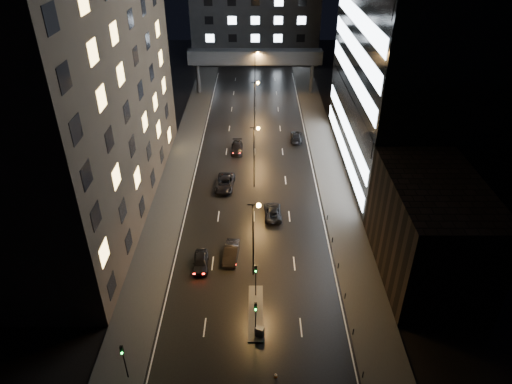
# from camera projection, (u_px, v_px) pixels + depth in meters

# --- Properties ---
(ground) EXTENTS (160.00, 160.00, 0.00)m
(ground) POSITION_uv_depth(u_px,v_px,m) (254.00, 152.00, 81.19)
(ground) COLOR black
(ground) RESTS_ON ground
(sidewalk_left) EXTENTS (5.00, 110.00, 0.15)m
(sidewalk_left) POSITION_uv_depth(u_px,v_px,m) (180.00, 165.00, 76.94)
(sidewalk_left) COLOR #383533
(sidewalk_left) RESTS_ON ground
(sidewalk_right) EXTENTS (5.00, 110.00, 0.15)m
(sidewalk_right) POSITION_uv_depth(u_px,v_px,m) (328.00, 165.00, 76.90)
(sidewalk_right) COLOR #383533
(sidewalk_right) RESTS_ON ground
(building_left) EXTENTS (15.00, 48.00, 40.00)m
(building_left) POSITION_uv_depth(u_px,v_px,m) (74.00, 67.00, 57.04)
(building_left) COLOR #2D2319
(building_left) RESTS_ON ground
(building_right_low) EXTENTS (10.00, 18.00, 12.00)m
(building_right_low) POSITION_uv_depth(u_px,v_px,m) (429.00, 229.00, 51.72)
(building_right_low) COLOR black
(building_right_low) RESTS_ON ground
(building_right_glass) EXTENTS (20.00, 36.00, 45.00)m
(building_right_glass) POSITION_uv_depth(u_px,v_px,m) (427.00, 25.00, 65.80)
(building_right_glass) COLOR black
(building_right_glass) RESTS_ON ground
(building_far) EXTENTS (34.00, 14.00, 25.00)m
(building_far) POSITION_uv_depth(u_px,v_px,m) (255.00, 13.00, 123.65)
(building_far) COLOR #333335
(building_far) RESTS_ON ground
(skybridge) EXTENTS (30.00, 3.00, 10.00)m
(skybridge) POSITION_uv_depth(u_px,v_px,m) (255.00, 57.00, 102.16)
(skybridge) COLOR #333335
(skybridge) RESTS_ON ground
(median_island) EXTENTS (1.60, 8.00, 0.15)m
(median_island) POSITION_uv_depth(u_px,v_px,m) (256.00, 312.00, 48.98)
(median_island) COLOR #383533
(median_island) RESTS_ON ground
(traffic_signal_near) EXTENTS (0.28, 0.34, 4.40)m
(traffic_signal_near) POSITION_uv_depth(u_px,v_px,m) (256.00, 275.00, 49.48)
(traffic_signal_near) COLOR black
(traffic_signal_near) RESTS_ON median_island
(traffic_signal_far) EXTENTS (0.28, 0.34, 4.40)m
(traffic_signal_far) POSITION_uv_depth(u_px,v_px,m) (256.00, 314.00, 44.82)
(traffic_signal_far) COLOR black
(traffic_signal_far) RESTS_ON median_island
(traffic_signal_corner) EXTENTS (0.28, 0.34, 4.40)m
(traffic_signal_corner) POSITION_uv_depth(u_px,v_px,m) (124.00, 357.00, 40.69)
(traffic_signal_corner) COLOR black
(traffic_signal_corner) RESTS_ON ground
(bollard_row) EXTENTS (0.12, 25.12, 0.90)m
(bollard_row) POSITION_uv_depth(u_px,v_px,m) (342.00, 281.00, 52.57)
(bollard_row) COLOR black
(bollard_row) RESTS_ON ground
(streetlight_near) EXTENTS (1.45, 0.50, 10.15)m
(streetlight_near) POSITION_uv_depth(u_px,v_px,m) (255.00, 231.00, 50.64)
(streetlight_near) COLOR black
(streetlight_near) RESTS_ON ground
(streetlight_mid_a) EXTENTS (1.45, 0.50, 10.15)m
(streetlight_mid_a) POSITION_uv_depth(u_px,v_px,m) (255.00, 149.00, 67.57)
(streetlight_mid_a) COLOR black
(streetlight_mid_a) RESTS_ON ground
(streetlight_mid_b) EXTENTS (1.45, 0.50, 10.15)m
(streetlight_mid_b) POSITION_uv_depth(u_px,v_px,m) (255.00, 101.00, 84.51)
(streetlight_mid_b) COLOR black
(streetlight_mid_b) RESTS_ON ground
(streetlight_far) EXTENTS (1.45, 0.50, 10.15)m
(streetlight_far) POSITION_uv_depth(u_px,v_px,m) (256.00, 68.00, 101.44)
(streetlight_far) COLOR black
(streetlight_far) RESTS_ON ground
(car_away_a) EXTENTS (2.03, 4.52, 1.51)m
(car_away_a) POSITION_uv_depth(u_px,v_px,m) (201.00, 262.00, 54.92)
(car_away_a) COLOR black
(car_away_a) RESTS_ON ground
(car_away_b) EXTENTS (2.09, 4.98, 1.60)m
(car_away_b) POSITION_uv_depth(u_px,v_px,m) (231.00, 253.00, 56.30)
(car_away_b) COLOR black
(car_away_b) RESTS_ON ground
(car_away_c) EXTENTS (3.09, 6.05, 1.64)m
(car_away_c) POSITION_uv_depth(u_px,v_px,m) (225.00, 183.00, 70.44)
(car_away_c) COLOR black
(car_away_c) RESTS_ON ground
(car_away_d) EXTENTS (2.09, 5.04, 1.46)m
(car_away_d) POSITION_uv_depth(u_px,v_px,m) (237.00, 148.00, 80.83)
(car_away_d) COLOR black
(car_away_d) RESTS_ON ground
(car_toward_a) EXTENTS (2.40, 5.03, 1.38)m
(car_toward_a) POSITION_uv_depth(u_px,v_px,m) (273.00, 212.00, 64.04)
(car_toward_a) COLOR black
(car_toward_a) RESTS_ON ground
(car_toward_b) EXTENTS (2.42, 5.25, 1.49)m
(car_toward_b) POSITION_uv_depth(u_px,v_px,m) (296.00, 137.00, 84.78)
(car_toward_b) COLOR black
(car_toward_b) RESTS_ON ground
(utility_cabinet) EXTENTS (1.01, 0.83, 1.10)m
(utility_cabinet) POSITION_uv_depth(u_px,v_px,m) (260.00, 331.00, 45.99)
(utility_cabinet) COLOR #444547
(utility_cabinet) RESTS_ON median_island
(cone_a) EXTENTS (0.52, 0.52, 0.50)m
(cone_a) POSITION_uv_depth(u_px,v_px,m) (255.00, 304.00, 49.73)
(cone_a) COLOR orange
(cone_a) RESTS_ON ground
(cone_b) EXTENTS (0.42, 0.42, 0.46)m
(cone_b) POSITION_uv_depth(u_px,v_px,m) (276.00, 375.00, 42.23)
(cone_b) COLOR orange
(cone_b) RESTS_ON ground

